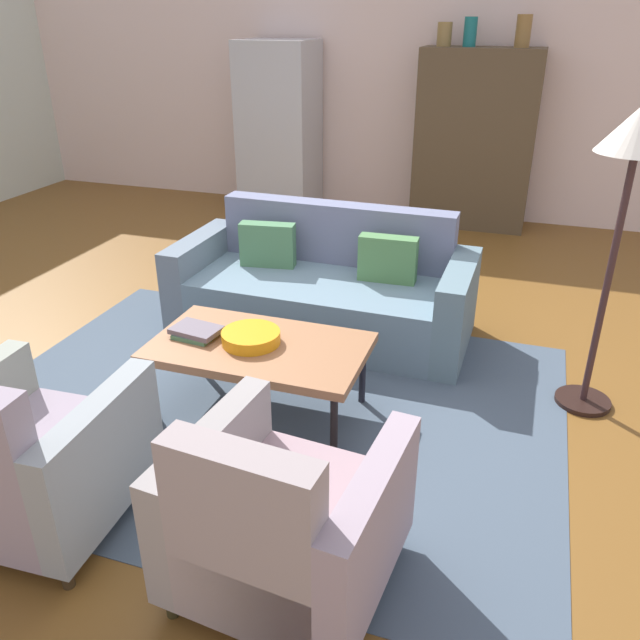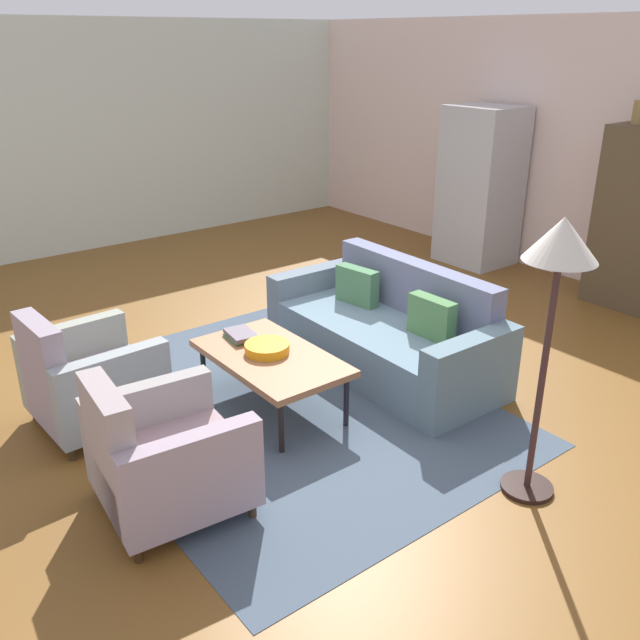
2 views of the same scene
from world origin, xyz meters
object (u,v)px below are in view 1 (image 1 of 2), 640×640
at_px(armchair_right, 281,526).
at_px(vase_round, 470,32).
at_px(vase_small, 523,31).
at_px(book_stack, 196,332).
at_px(floor_lamp, 634,160).
at_px(refrigerator, 279,129).
at_px(armchair_left, 27,463).
at_px(cabinet, 475,140).
at_px(vase_tall, 444,34).
at_px(coffee_table, 259,350).
at_px(couch, 325,290).
at_px(fruit_bowl, 251,337).

relative_size(armchair_right, vase_round, 3.26).
bearing_deg(armchair_right, vase_small, 90.34).
distance_m(book_stack, floor_lamp, 2.48).
relative_size(book_stack, refrigerator, 0.16).
relative_size(armchair_left, cabinet, 0.49).
relative_size(vase_tall, refrigerator, 0.12).
distance_m(coffee_table, floor_lamp, 2.18).
xyz_separation_m(vase_small, refrigerator, (-2.50, -0.10, -1.02)).
height_order(coffee_table, floor_lamp, floor_lamp).
xyz_separation_m(couch, vase_round, (0.54, 2.91, 1.65)).
relative_size(vase_tall, vase_round, 0.82).
bearing_deg(floor_lamp, cabinet, 107.87).
height_order(armchair_right, vase_tall, vase_tall).
xyz_separation_m(armchair_left, book_stack, (0.22, 1.14, 0.13)).
relative_size(couch, armchair_left, 2.40).
xyz_separation_m(fruit_bowl, vase_small, (1.08, 4.10, 1.47)).
height_order(armchair_right, refrigerator, refrigerator).
xyz_separation_m(fruit_bowl, floor_lamp, (1.84, 0.69, 0.97)).
height_order(fruit_bowl, vase_small, vase_small).
xyz_separation_m(cabinet, vase_tall, (-0.40, -0.00, 1.01)).
bearing_deg(coffee_table, armchair_left, -117.10).
bearing_deg(refrigerator, floor_lamp, -45.49).
bearing_deg(vase_tall, vase_small, 0.00).
relative_size(couch, coffee_table, 1.76).
bearing_deg(floor_lamp, armchair_right, -122.80).
height_order(cabinet, vase_small, vase_small).
height_order(book_stack, vase_small, vase_small).
bearing_deg(fruit_bowl, book_stack, -175.99).
xyz_separation_m(coffee_table, refrigerator, (-1.47, 4.00, 0.52)).
xyz_separation_m(book_stack, vase_small, (1.41, 4.12, 1.47)).
xyz_separation_m(armchair_right, vase_small, (0.44, 5.26, 1.60)).
bearing_deg(couch, vase_small, -108.86).
xyz_separation_m(fruit_bowl, cabinet, (0.73, 4.10, 0.42)).
bearing_deg(cabinet, refrigerator, -177.22).
distance_m(armchair_left, vase_small, 5.74).
xyz_separation_m(couch, book_stack, (-0.38, -1.21, 0.18)).
xyz_separation_m(coffee_table, fruit_bowl, (-0.05, 0.00, 0.07)).
xyz_separation_m(book_stack, vase_tall, (0.66, 4.12, 1.44)).
height_order(fruit_bowl, cabinet, cabinet).
relative_size(couch, armchair_right, 2.40).
xyz_separation_m(book_stack, floor_lamp, (2.16, 0.71, 0.97)).
height_order(book_stack, vase_tall, vase_tall).
height_order(coffee_table, vase_small, vase_small).
bearing_deg(vase_tall, fruit_bowl, -94.67).
relative_size(coffee_table, vase_small, 4.11).
distance_m(refrigerator, floor_lamp, 4.67).
bearing_deg(couch, floor_lamp, 165.15).
relative_size(vase_tall, floor_lamp, 0.13).
bearing_deg(armchair_left, refrigerator, 96.72).
height_order(fruit_bowl, book_stack, fruit_bowl).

